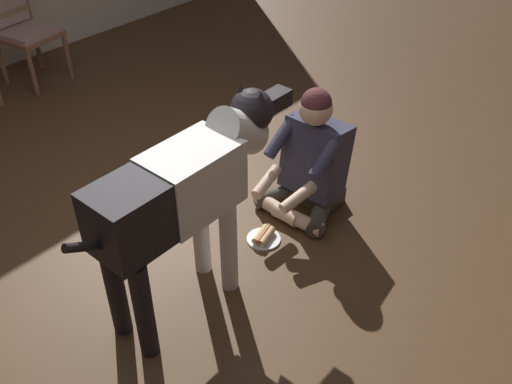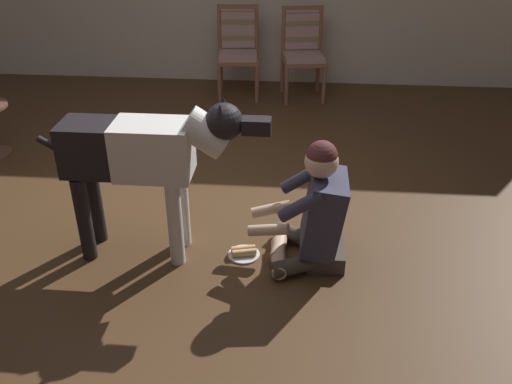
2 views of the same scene
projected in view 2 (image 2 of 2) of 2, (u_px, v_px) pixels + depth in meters
The scene contains 6 objects.
ground_plane at pixel (194, 210), 4.29m from camera, with size 14.92×14.92×0.00m, color #4E341D.
dining_chair_left_of_pair at pixel (238, 47), 6.28m from camera, with size 0.50×0.51×0.98m.
dining_chair_right_of_pair at pixel (303, 49), 6.22m from camera, with size 0.52×0.53×0.98m.
person_sitting_on_floor at pixel (315, 214), 3.58m from camera, with size 0.64×0.58×0.87m.
large_dog at pixel (146, 155), 3.47m from camera, with size 1.47×0.31×1.11m.
hot_dog_on_plate at pixel (244, 252), 3.78m from camera, with size 0.22×0.22×0.06m.
Camera 2 is at (0.78, -3.59, 2.27)m, focal length 39.14 mm.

